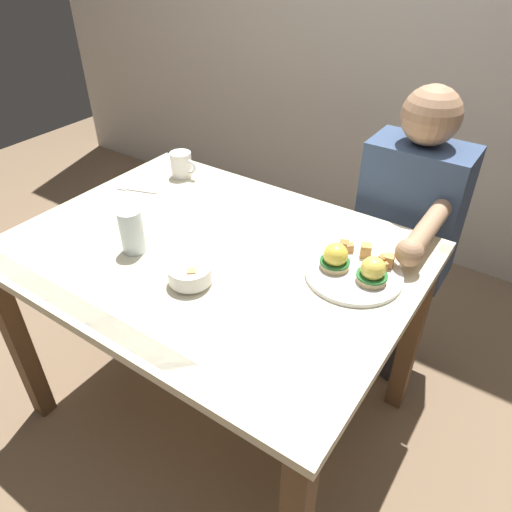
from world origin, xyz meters
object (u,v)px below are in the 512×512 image
fork (135,190)px  dining_table (213,277)px  water_glass_near (132,234)px  diner_person (406,227)px  fruit_bowl (190,274)px  coffee_mug (182,164)px  eggs_benedict_plate (354,269)px

fork → dining_table: bearing=-16.3°
water_glass_near → diner_person: size_ratio=0.12×
dining_table → fruit_bowl: size_ratio=10.00×
water_glass_near → dining_table: bearing=36.1°
coffee_mug → diner_person: diner_person is taller
diner_person → coffee_mug: bearing=-160.8°
fork → diner_person: 0.99m
fork → fruit_bowl: bearing=-29.4°
diner_person → eggs_benedict_plate: bearing=-89.2°
dining_table → diner_person: (0.40, 0.60, 0.02)m
dining_table → water_glass_near: 0.28m
water_glass_near → diner_person: bearing=51.4°
fruit_bowl → water_glass_near: 0.24m
coffee_mug → fork: 0.20m
eggs_benedict_plate → coffee_mug: (-0.81, 0.20, 0.02)m
fork → diner_person: (0.86, 0.47, -0.09)m
dining_table → water_glass_near: size_ratio=8.87×
dining_table → fork: (-0.46, 0.13, 0.11)m
eggs_benedict_plate → diner_person: bearing=90.8°
dining_table → eggs_benedict_plate: (0.41, 0.12, 0.13)m
fruit_bowl → coffee_mug: size_ratio=1.08×
coffee_mug → fork: size_ratio=0.73×
fruit_bowl → fork: fruit_bowl is taller
eggs_benedict_plate → fork: (-0.87, 0.02, -0.02)m
eggs_benedict_plate → water_glass_near: 0.65m
diner_person → fork: bearing=-151.7°
dining_table → diner_person: bearing=56.1°
eggs_benedict_plate → fork: bearing=179.0°
fruit_bowl → diner_person: bearing=65.4°
dining_table → eggs_benedict_plate: 0.45m
dining_table → fruit_bowl: fruit_bowl is taller
eggs_benedict_plate → fruit_bowl: (-0.35, -0.28, 0.00)m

